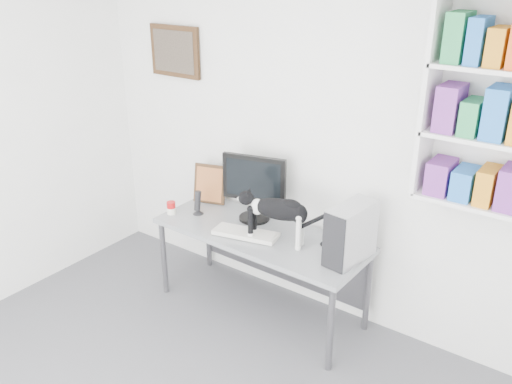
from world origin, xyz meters
TOP-DOWN VIEW (x-y plane):
  - room at (0.00, 0.00)m, footprint 4.01×4.01m
  - wall_art at (-1.30, 1.97)m, footprint 0.52×0.04m
  - desk at (-0.18, 1.63)m, footprint 1.68×0.68m
  - monitor at (-0.36, 1.79)m, footprint 0.56×0.36m
  - keyboard at (-0.25, 1.52)m, footprint 0.52×0.30m
  - pc_tower at (0.54, 1.66)m, footprint 0.23×0.42m
  - speaker at (-0.79, 1.60)m, footprint 0.09×0.09m
  - leaning_print at (-0.86, 1.84)m, footprint 0.30×0.19m
  - soup_can at (-0.96, 1.48)m, footprint 0.07×0.07m
  - cat at (0.01, 1.57)m, footprint 0.62×0.29m

SIDE VIEW (x-z plane):
  - desk at x=-0.18m, z-range 0.00..0.70m
  - keyboard at x=-0.25m, z-range 0.70..0.73m
  - soup_can at x=-0.96m, z-range 0.70..0.80m
  - speaker at x=-0.79m, z-range 0.70..0.90m
  - leaning_print at x=-0.86m, z-range 0.70..1.04m
  - cat at x=0.01m, z-range 0.70..1.06m
  - pc_tower at x=0.54m, z-range 0.70..1.10m
  - monitor at x=-0.36m, z-range 0.70..1.24m
  - room at x=0.00m, z-range 0.00..2.70m
  - wall_art at x=-1.30m, z-range 1.69..2.11m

